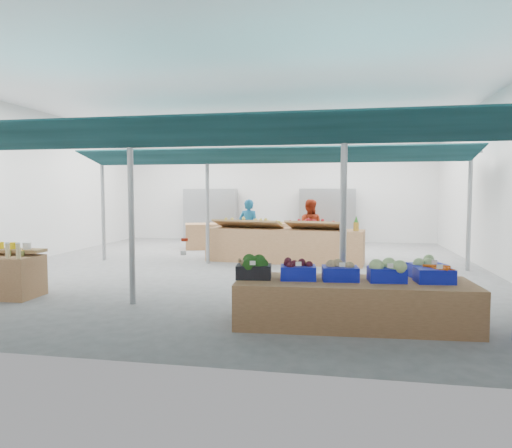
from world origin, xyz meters
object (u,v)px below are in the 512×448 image
(fruit_counter, at_px, (284,245))
(vendor_left, at_px, (249,227))
(veg_counter, at_px, (353,303))
(vendor_right, at_px, (309,228))

(fruit_counter, height_order, vendor_left, vendor_left)
(veg_counter, relative_size, fruit_counter, 0.78)
(vendor_left, bearing_deg, fruit_counter, 143.82)
(fruit_counter, relative_size, vendor_right, 2.50)
(fruit_counter, xyz_separation_m, vendor_right, (0.60, 1.10, 0.39))
(veg_counter, height_order, vendor_right, vendor_right)
(vendor_right, bearing_deg, vendor_left, 6.33)
(veg_counter, distance_m, vendor_left, 7.39)
(fruit_counter, height_order, vendor_right, vendor_right)
(veg_counter, distance_m, fruit_counter, 5.93)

